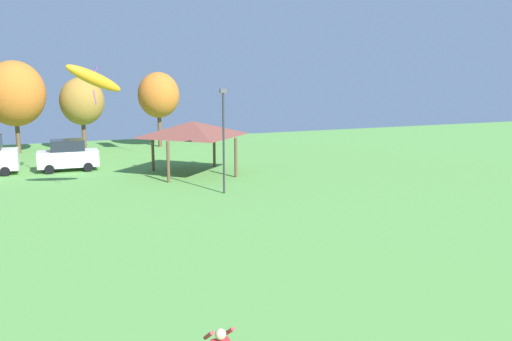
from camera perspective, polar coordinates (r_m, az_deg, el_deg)
The scene contains 7 objects.
kite_flying_1 at distance 29.74m, azimuth -16.71°, elevation 9.26°, with size 3.20×1.39×2.31m.
parked_car_second_from_left at distance 40.11m, azimuth -19.19°, elevation 1.51°, with size 4.14×2.06×2.20m.
park_pavilion at distance 36.72m, azimuth -6.70°, elevation 4.38°, with size 5.84×5.77×3.60m.
light_post_1 at distance 30.49m, azimuth -3.43°, elevation 3.77°, with size 0.36×0.20×5.93m.
treeline_tree_3 at distance 50.05m, azimuth -24.07°, elevation 7.39°, with size 4.98×4.98×7.81m.
treeline_tree_4 at distance 50.29m, azimuth -17.84°, elevation 6.95°, with size 3.81×3.81×6.43m.
treeline_tree_5 at distance 50.85m, azimuth -10.22°, elevation 7.81°, with size 3.78×3.78×6.85m.
Camera 1 is at (-4.87, 3.52, 6.81)m, focal length 38.00 mm.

